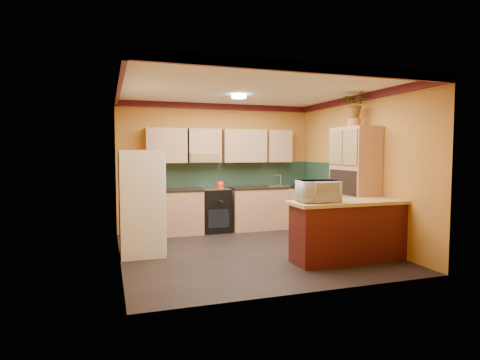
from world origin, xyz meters
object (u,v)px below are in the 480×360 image
fridge (141,203)px  pantry (354,187)px  microwave (318,191)px  base_cabinets_back (243,209)px  stove (215,210)px  breakfast_bar (350,232)px

fridge → pantry: (3.60, -0.58, 0.20)m
fridge → microwave: bearing=-29.0°
base_cabinets_back → microwave: size_ratio=6.29×
stove → breakfast_bar: 3.16m
base_cabinets_back → stove: bearing=-180.0°
fridge → pantry: bearing=-9.2°
microwave → fridge: bearing=156.3°
stove → breakfast_bar: size_ratio=0.51×
base_cabinets_back → pantry: (1.36, -2.06, 0.61)m
stove → base_cabinets_back: bearing=0.0°
stove → fridge: (-1.62, -1.48, 0.39)m
pantry → fridge: bearing=170.8°
fridge → base_cabinets_back: bearing=33.5°
base_cabinets_back → fridge: 2.72m
pantry → base_cabinets_back: bearing=123.4°
base_cabinets_back → stove: (-0.62, -0.00, 0.02)m
stove → fridge: bearing=-137.5°
breakfast_bar → microwave: (-0.56, 0.00, 0.65)m
base_cabinets_back → stove: size_ratio=4.01×
fridge → pantry: pantry is taller
base_cabinets_back → microwave: (0.20, -2.84, 0.65)m
fridge → pantry: 3.65m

